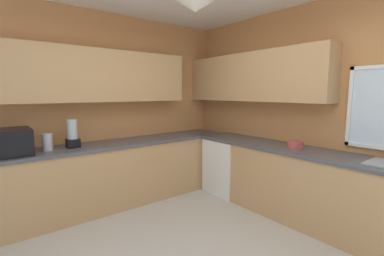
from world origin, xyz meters
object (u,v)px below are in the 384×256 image
Objects in this scene: kettle at (47,142)px; bowl at (296,145)px; dishwasher at (229,166)px; microwave at (13,142)px; blender_appliance at (73,135)px.

kettle reaches higher than bowl.
kettle is 3.02m from bowl.
bowl is (1.10, 0.03, 0.51)m from dishwasher.
kettle reaches higher than dishwasher.
bowl is at bearing 1.56° from dishwasher.
dishwasher is 2.91m from microwave.
bowl is at bearing 57.79° from microwave.
bowl is (1.74, 2.46, -0.06)m from kettle.
dishwasher is 1.22m from bowl.
microwave is 0.34m from kettle.
microwave is 3.31m from bowl.
kettle is at bearing -104.75° from dishwasher.
blender_appliance reaches higher than dishwasher.
microwave is 2.30× the size of kettle.
microwave is at bearing -93.39° from kettle.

